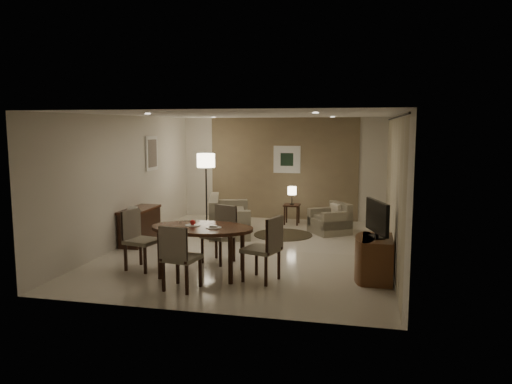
% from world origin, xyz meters
% --- Properties ---
extents(room_shell, '(5.50, 7.00, 2.70)m').
position_xyz_m(room_shell, '(0.00, 0.40, 1.35)').
color(room_shell, beige).
rests_on(room_shell, ground).
extents(taupe_accent, '(3.96, 0.03, 2.70)m').
position_xyz_m(taupe_accent, '(0.00, 3.48, 1.35)').
color(taupe_accent, '#7E6E4E').
rests_on(taupe_accent, wall_back).
extents(curtain_wall, '(0.08, 6.70, 2.58)m').
position_xyz_m(curtain_wall, '(2.68, 0.00, 1.32)').
color(curtain_wall, '#BFB795').
rests_on(curtain_wall, wall_right).
extents(curtain_rod, '(0.03, 6.80, 0.03)m').
position_xyz_m(curtain_rod, '(2.68, 0.00, 2.64)').
color(curtain_rod, black).
rests_on(curtain_rod, wall_right).
extents(art_back_frame, '(0.72, 0.03, 0.72)m').
position_xyz_m(art_back_frame, '(0.10, 3.46, 1.60)').
color(art_back_frame, silver).
rests_on(art_back_frame, wall_back).
extents(art_back_canvas, '(0.34, 0.01, 0.34)m').
position_xyz_m(art_back_canvas, '(0.10, 3.44, 1.60)').
color(art_back_canvas, black).
rests_on(art_back_canvas, wall_back).
extents(art_left_frame, '(0.03, 0.60, 0.80)m').
position_xyz_m(art_left_frame, '(-2.72, 1.20, 1.85)').
color(art_left_frame, silver).
rests_on(art_left_frame, wall_left).
extents(art_left_canvas, '(0.01, 0.46, 0.64)m').
position_xyz_m(art_left_canvas, '(-2.71, 1.20, 1.85)').
color(art_left_canvas, gray).
rests_on(art_left_canvas, wall_left).
extents(downlight_nl, '(0.10, 0.10, 0.01)m').
position_xyz_m(downlight_nl, '(-1.40, -1.80, 2.69)').
color(downlight_nl, white).
rests_on(downlight_nl, ceiling).
extents(downlight_nr, '(0.10, 0.10, 0.01)m').
position_xyz_m(downlight_nr, '(1.40, -1.80, 2.69)').
color(downlight_nr, white).
rests_on(downlight_nr, ceiling).
extents(downlight_fl, '(0.10, 0.10, 0.01)m').
position_xyz_m(downlight_fl, '(-1.40, 1.80, 2.69)').
color(downlight_fl, white).
rests_on(downlight_fl, ceiling).
extents(downlight_fr, '(0.10, 0.10, 0.01)m').
position_xyz_m(downlight_fr, '(1.40, 1.80, 2.69)').
color(downlight_fr, white).
rests_on(downlight_fr, ceiling).
extents(console_desk, '(0.48, 1.20, 0.75)m').
position_xyz_m(console_desk, '(-2.49, 0.00, 0.38)').
color(console_desk, '#4E2C19').
rests_on(console_desk, floor).
extents(telephone, '(0.20, 0.14, 0.09)m').
position_xyz_m(telephone, '(-2.49, -0.30, 0.80)').
color(telephone, white).
rests_on(telephone, console_desk).
extents(tv_cabinet, '(0.48, 0.90, 0.70)m').
position_xyz_m(tv_cabinet, '(2.40, -1.50, 0.35)').
color(tv_cabinet, brown).
rests_on(tv_cabinet, floor).
extents(flat_tv, '(0.36, 0.85, 0.60)m').
position_xyz_m(flat_tv, '(2.38, -1.50, 1.02)').
color(flat_tv, black).
rests_on(flat_tv, tv_cabinet).
extents(dining_table, '(1.74, 1.09, 0.82)m').
position_xyz_m(dining_table, '(-0.46, -1.85, 0.41)').
color(dining_table, '#4E2C19').
rests_on(dining_table, floor).
extents(chair_near, '(0.57, 0.57, 1.01)m').
position_xyz_m(chair_near, '(-0.51, -2.64, 0.51)').
color(chair_near, gray).
rests_on(chair_near, floor).
extents(chair_far, '(0.64, 0.64, 1.03)m').
position_xyz_m(chair_far, '(-0.42, -1.07, 0.51)').
color(chair_far, gray).
rests_on(chair_far, floor).
extents(chair_left, '(0.60, 0.60, 1.03)m').
position_xyz_m(chair_left, '(-1.57, -1.79, 0.52)').
color(chair_left, gray).
rests_on(chair_left, floor).
extents(chair_right, '(0.65, 0.65, 1.06)m').
position_xyz_m(chair_right, '(0.58, -1.96, 0.53)').
color(chair_right, gray).
rests_on(chair_right, floor).
extents(plate_a, '(0.26, 0.26, 0.02)m').
position_xyz_m(plate_a, '(-0.64, -1.80, 0.82)').
color(plate_a, white).
rests_on(plate_a, dining_table).
extents(plate_b, '(0.26, 0.26, 0.02)m').
position_xyz_m(plate_b, '(-0.24, -1.90, 0.82)').
color(plate_b, white).
rests_on(plate_b, dining_table).
extents(fruit_apple, '(0.09, 0.09, 0.09)m').
position_xyz_m(fruit_apple, '(-0.64, -1.80, 0.88)').
color(fruit_apple, red).
rests_on(fruit_apple, plate_a).
extents(napkin, '(0.12, 0.08, 0.03)m').
position_xyz_m(napkin, '(-0.24, -1.90, 0.85)').
color(napkin, white).
rests_on(napkin, plate_b).
extents(round_rug, '(1.34, 1.34, 0.01)m').
position_xyz_m(round_rug, '(0.35, 1.47, 0.01)').
color(round_rug, '#413624').
rests_on(round_rug, floor).
extents(sofa, '(1.98, 1.37, 0.85)m').
position_xyz_m(sofa, '(-0.91, 1.40, 0.42)').
color(sofa, gray).
rests_on(sofa, floor).
extents(armchair, '(1.08, 1.09, 0.71)m').
position_xyz_m(armchair, '(1.37, 1.88, 0.36)').
color(armchair, gray).
rests_on(armchair, floor).
extents(side_table, '(0.40, 0.40, 0.51)m').
position_xyz_m(side_table, '(0.35, 2.77, 0.26)').
color(side_table, black).
rests_on(side_table, floor).
extents(table_lamp, '(0.22, 0.22, 0.50)m').
position_xyz_m(table_lamp, '(0.35, 2.77, 0.76)').
color(table_lamp, '#FFEAC1').
rests_on(table_lamp, side_table).
extents(floor_lamp, '(0.45, 0.45, 1.79)m').
position_xyz_m(floor_lamp, '(-1.79, 2.37, 0.90)').
color(floor_lamp, '#FFE5B7').
rests_on(floor_lamp, floor).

